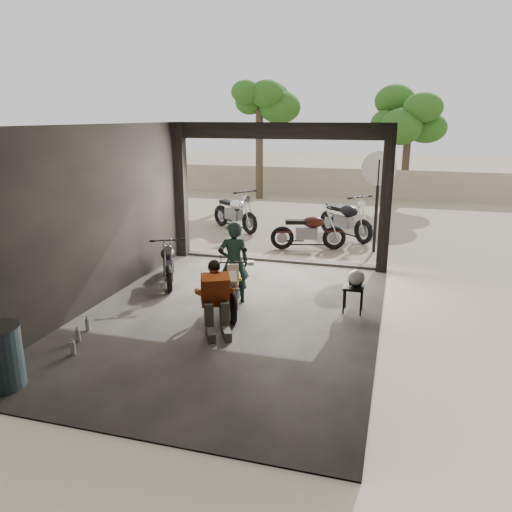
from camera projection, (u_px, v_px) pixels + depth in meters
The scene contains 16 objects.
ground at pixel (230, 317), 8.58m from camera, with size 80.00×80.00×0.00m, color #7A6D56.
garage at pixel (239, 237), 8.74m from camera, with size 7.00×7.13×3.20m.
boundary_wall at pixel (336, 182), 21.37m from camera, with size 18.00×0.30×1.20m, color gray.
tree_left at pixel (259, 99), 19.86m from camera, with size 2.20×2.20×5.60m.
tree_right at pixel (410, 110), 19.82m from camera, with size 2.20×2.20×5.00m.
main_bike at pixel (233, 282), 8.75m from camera, with size 0.64×1.57×1.04m, color beige, non-canonical shape.
left_bike at pixel (168, 259), 10.22m from camera, with size 0.62×1.52×1.03m, color black, non-canonical shape.
outside_bike_a at pixel (235, 210), 14.95m from camera, with size 0.76×1.85×1.25m, color black, non-canonical shape.
outside_bike_b at pixel (308, 228), 12.77m from camera, with size 0.70×1.69×1.14m, color #39120D, non-canonical shape.
outside_bike_c at pixel (345, 216), 13.93m from camera, with size 0.77×1.88×1.27m, color black, non-canonical shape.
rider at pixel (234, 263), 9.03m from camera, with size 0.56×0.37×1.53m, color black.
mechanic at pixel (216, 300), 7.75m from camera, with size 0.58×0.78×1.13m, color #B44818, non-canonical shape.
stool at pixel (353, 290), 8.64m from camera, with size 0.35×0.35×0.49m.
helmet at pixel (356, 278), 8.63m from camera, with size 0.30×0.32×0.29m, color silver.
oil_drum at pixel (1, 358), 6.22m from camera, with size 0.53×0.53×0.83m, color #3C5565.
sign_post at pixel (378, 184), 12.22m from camera, with size 0.84×0.08×2.53m.
Camera 1 is at (2.63, -7.54, 3.33)m, focal length 35.00 mm.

